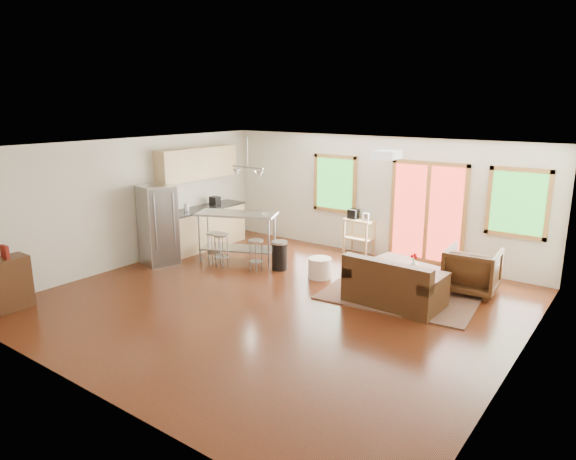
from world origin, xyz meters
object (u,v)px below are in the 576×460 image
Objects in this scene: coffee_table at (417,271)px; kitchen_cart at (359,224)px; island at (237,228)px; refrigerator at (158,225)px; ottoman at (393,268)px; rug at (401,294)px; loveseat at (393,286)px; armchair at (472,268)px.

kitchen_cart is (-1.98, 1.45, 0.30)m from coffee_table.
refrigerator is at bearing -136.96° from island.
island is (-3.15, -0.94, 0.52)m from ottoman.
rug is 2.57× the size of kitchen_cart.
refrigerator reaches higher than loveseat.
loveseat is 1.61m from armchair.
armchair is 0.54× the size of refrigerator.
rug is 1.55× the size of refrigerator.
ottoman is 0.60× the size of kitchen_cart.
kitchen_cart is at bearing 131.80° from loveseat.
loveseat is at bearing 25.25° from refrigerator.
island is 2.68m from kitchen_cart.
loveseat is 1.30× the size of coffee_table.
loveseat reaches higher than coffee_table.
kitchen_cart is at bearing 143.76° from coffee_table.
island reaches higher than ottoman.
rug is 0.50m from coffee_table.
loveseat is 0.89× the size of island.
island reaches higher than armchair.
refrigerator is 4.30m from kitchen_cart.
refrigerator reaches higher than island.
armchair is 0.90× the size of kitchen_cart.
ottoman is 1.74m from kitchen_cart.
kitchen_cart reaches higher than loveseat.
rug is 2.85× the size of armchair.
island is at bearing 176.90° from loveseat.
loveseat is 1.76× the size of armchair.
armchair is at bearing 59.31° from loveseat.
loveseat is at bearing -65.04° from ottoman.
kitchen_cart reaches higher than rug.
loveseat is at bearing -50.13° from kitchen_cart.
loveseat is at bearing 53.01° from armchair.
coffee_table is at bearing 7.57° from island.
armchair is 1.50× the size of ottoman.
refrigerator reaches higher than rug.
coffee_table is at bearing 62.90° from rug.
armchair is 0.51× the size of island.
loveseat is 0.95× the size of refrigerator.
armchair reaches higher than rug.
coffee_table is 0.81m from ottoman.
ottoman reaches higher than rug.
ottoman is 4.83m from refrigerator.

